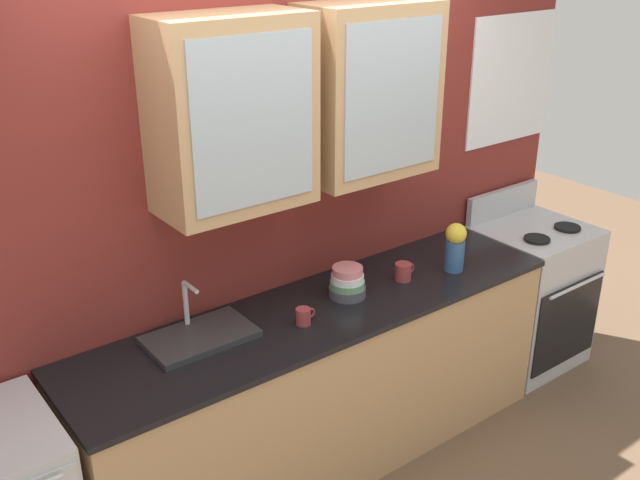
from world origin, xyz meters
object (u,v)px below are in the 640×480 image
(cup_near_sink, at_px, (304,316))
(cup_near_bowls, at_px, (403,272))
(stove_range, at_px, (529,294))
(sink_faucet, at_px, (200,335))
(bowl_stack, at_px, (347,283))
(vase, at_px, (455,246))

(cup_near_sink, distance_m, cup_near_bowls, 0.69)
(stove_range, distance_m, sink_faucet, 2.33)
(cup_near_sink, relative_size, cup_near_bowls, 0.84)
(bowl_stack, bearing_deg, cup_near_sink, -164.51)
(cup_near_bowls, bearing_deg, sink_faucet, 174.20)
(sink_faucet, bearing_deg, vase, -7.66)
(sink_faucet, relative_size, bowl_stack, 2.59)
(vase, bearing_deg, sink_faucet, 172.34)
(stove_range, distance_m, vase, 1.03)
(cup_near_sink, bearing_deg, cup_near_bowls, 4.63)
(vase, xyz_separation_m, cup_near_bowls, (-0.30, 0.08, -0.09))
(bowl_stack, bearing_deg, cup_near_bowls, -6.29)
(bowl_stack, relative_size, cup_near_sink, 1.81)
(sink_faucet, distance_m, cup_near_sink, 0.49)
(stove_range, relative_size, sink_faucet, 2.26)
(sink_faucet, bearing_deg, stove_range, -2.67)
(cup_near_bowls, bearing_deg, cup_near_sink, -175.37)
(stove_range, xyz_separation_m, sink_faucet, (-2.28, 0.11, 0.47))
(bowl_stack, bearing_deg, stove_range, -1.09)
(stove_range, xyz_separation_m, cup_near_sink, (-1.82, -0.07, 0.49))
(cup_near_sink, bearing_deg, bowl_stack, 15.49)
(sink_faucet, xyz_separation_m, vase, (1.44, -0.19, 0.12))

